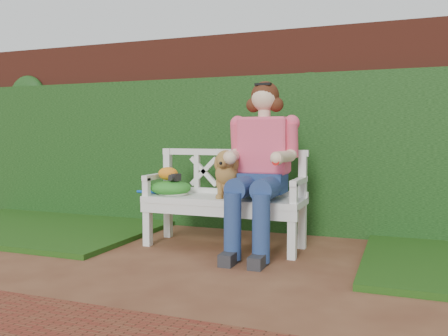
% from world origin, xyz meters
% --- Properties ---
extents(ground, '(60.00, 60.00, 0.00)m').
position_xyz_m(ground, '(0.00, 0.00, 0.00)').
color(ground, '#552C1C').
extents(brick_wall, '(10.00, 0.30, 2.20)m').
position_xyz_m(brick_wall, '(0.00, 1.90, 1.10)').
color(brick_wall, maroon).
rests_on(brick_wall, ground).
extents(ivy_hedge, '(10.00, 0.18, 1.70)m').
position_xyz_m(ivy_hedge, '(0.00, 1.68, 0.85)').
color(ivy_hedge, '#2C6422').
rests_on(ivy_hedge, ground).
extents(grass_left, '(2.60, 2.00, 0.05)m').
position_xyz_m(grass_left, '(-2.40, 0.90, 0.03)').
color(grass_left, black).
rests_on(grass_left, ground).
extents(garden_bench, '(1.60, 0.65, 0.48)m').
position_xyz_m(garden_bench, '(-0.17, 0.78, 0.24)').
color(garden_bench, white).
rests_on(garden_bench, ground).
extents(seated_woman, '(0.97, 1.09, 1.59)m').
position_xyz_m(seated_woman, '(0.21, 0.76, 0.80)').
color(seated_woman, '#E14343').
rests_on(seated_woman, ground).
extents(dog, '(0.43, 0.49, 0.45)m').
position_xyz_m(dog, '(-0.11, 0.76, 0.70)').
color(dog, '#AF793F').
rests_on(dog, garden_bench).
extents(tennis_racket, '(0.63, 0.45, 0.03)m').
position_xyz_m(tennis_racket, '(-0.71, 0.75, 0.49)').
color(tennis_racket, white).
rests_on(tennis_racket, garden_bench).
extents(green_bag, '(0.46, 0.38, 0.14)m').
position_xyz_m(green_bag, '(-0.71, 0.73, 0.55)').
color(green_bag, '#318539').
rests_on(green_bag, garden_bench).
extents(camera_item, '(0.12, 0.11, 0.07)m').
position_xyz_m(camera_item, '(-0.65, 0.72, 0.65)').
color(camera_item, black).
rests_on(camera_item, green_bag).
extents(baseball_glove, '(0.23, 0.19, 0.13)m').
position_xyz_m(baseball_glove, '(-0.74, 0.75, 0.68)').
color(baseball_glove, orange).
rests_on(baseball_glove, green_bag).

